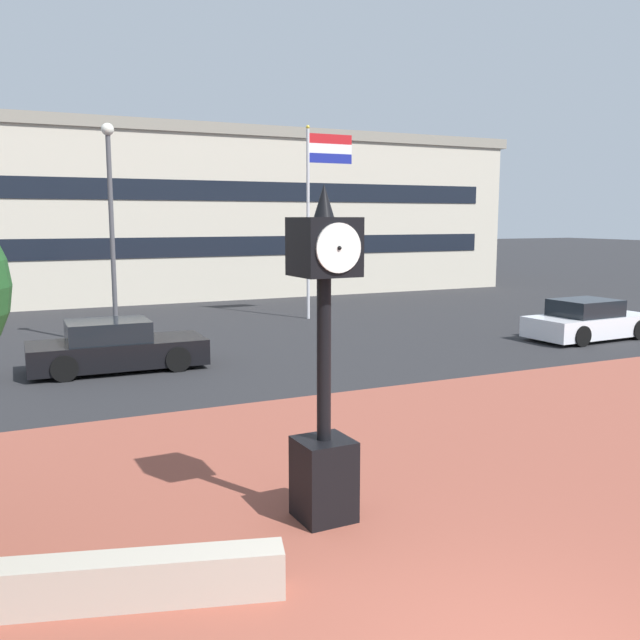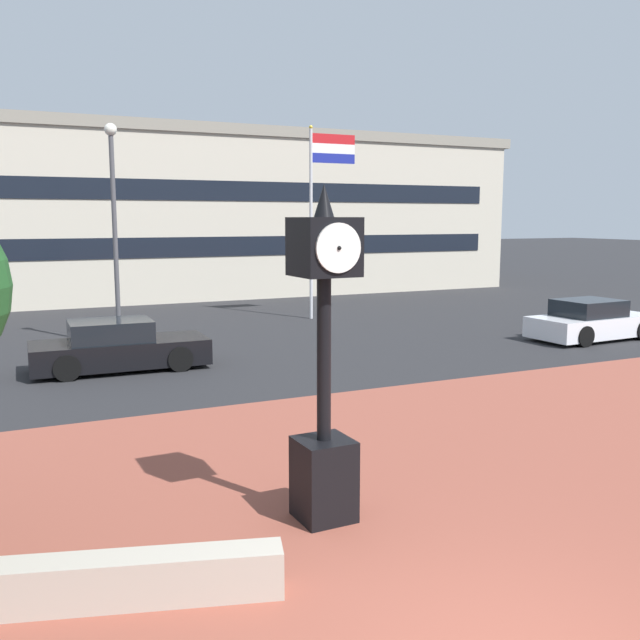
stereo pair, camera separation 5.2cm
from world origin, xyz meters
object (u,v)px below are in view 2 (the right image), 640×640
civic_building (195,214)px  street_lamp_post (114,212)px  flagpole_primary (318,200)px  car_street_mid (118,348)px  street_clock (324,373)px  car_street_far (591,322)px

civic_building → street_lamp_post: (-6.49, -15.32, -0.06)m
flagpole_primary → street_lamp_post: size_ratio=1.11×
car_street_mid → street_lamp_post: bearing=172.0°
street_clock → civic_building: bearing=76.3°
car_street_far → civic_building: 21.92m
street_clock → car_street_mid: 10.37m
street_clock → street_lamp_post: 13.70m
car_street_far → street_lamp_post: 15.11m
civic_building → street_lamp_post: 16.64m
street_clock → car_street_far: street_clock is taller
car_street_far → civic_building: (-7.34, 20.35, 3.49)m
flagpole_primary → civic_building: (-1.45, 12.37, -0.43)m
car_street_mid → flagpole_primary: (8.48, 6.24, 3.92)m
civic_building → flagpole_primary: bearing=-83.3°
civic_building → street_clock: bearing=-101.9°
street_clock → flagpole_primary: (7.52, 16.48, 2.57)m
street_clock → car_street_far: size_ratio=0.99×
flagpole_primary → car_street_far: bearing=-53.5°
car_street_mid → car_street_far: (14.38, -1.73, -0.00)m
car_street_far → flagpole_primary: size_ratio=0.59×
car_street_mid → car_street_far: same height
street_clock → car_street_far: (13.41, 8.50, -1.34)m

